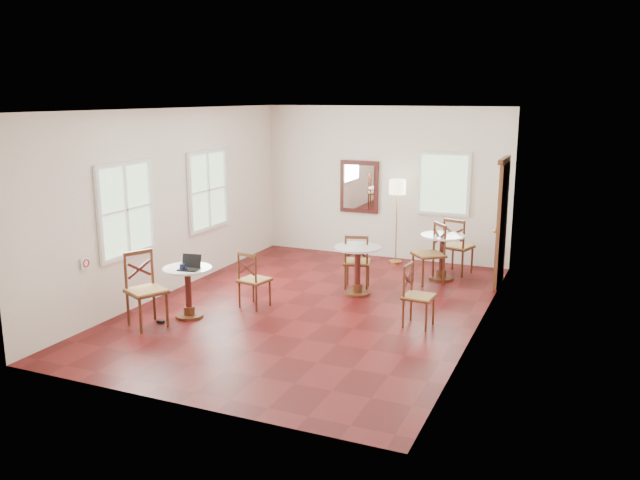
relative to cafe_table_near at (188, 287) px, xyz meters
The scene contains 17 objects.
ground 1.93m from the cafe_table_near, 37.47° to the left, with size 7.00×7.00×0.00m, color #560E0F.
room_shell 2.46m from the cafe_table_near, 44.74° to the left, with size 5.02×7.02×3.01m.
cafe_table_near is the anchor object (origin of this frame).
cafe_table_mid 2.78m from the cafe_table_near, 46.95° to the left, with size 0.76×0.76×0.81m.
cafe_table_back 4.55m from the cafe_table_near, 49.36° to the left, with size 0.77×0.77×0.81m.
chair_near_a 1.02m from the cafe_table_near, 49.77° to the left, with size 0.47×0.47×0.88m.
chair_near_b 0.64m from the cafe_table_near, 122.38° to the right, with size 0.66×0.66×1.06m.
chair_mid_a 2.92m from the cafe_table_near, 52.32° to the left, with size 0.53×0.53×0.95m.
chair_mid_b 3.32m from the cafe_table_near, 16.86° to the left, with size 0.43×0.43×0.89m.
chair_back_a 5.03m from the cafe_table_near, 51.46° to the left, with size 0.59×0.59×1.04m.
chair_back_b 4.24m from the cafe_table_near, 48.30° to the left, with size 0.68×0.68×1.05m.
floor_lamp 4.76m from the cafe_table_near, 66.45° to the left, with size 0.32×0.32×1.63m.
laptop 0.35m from the cafe_table_near, 31.33° to the right, with size 0.32×0.28×0.21m.
mouse 0.31m from the cafe_table_near, 28.24° to the left, with size 0.11×0.07×0.04m, color black.
navy_mug 0.37m from the cafe_table_near, 79.77° to the right, with size 0.12×0.08×0.09m.
water_glass 0.38m from the cafe_table_near, 151.91° to the left, with size 0.06×0.06×0.11m, color white.
power_adapter 0.63m from the cafe_table_near, 121.12° to the right, with size 0.10×0.06×0.04m, color black.
Camera 1 is at (3.87, -8.71, 3.20)m, focal length 36.32 mm.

